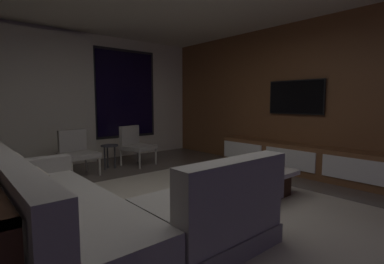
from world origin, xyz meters
TOP-DOWN VIEW (x-y plane):
  - floor at (0.00, 0.00)m, footprint 9.20×9.20m
  - back_wall_with_window at (-0.06, 3.62)m, footprint 6.60×0.30m
  - media_wall at (3.06, 0.00)m, footprint 0.12×7.80m
  - area_rug at (0.35, -0.10)m, footprint 3.20×3.80m
  - sectional_couch at (-0.96, -0.14)m, footprint 1.98×2.50m
  - coffee_table at (1.07, -0.02)m, footprint 1.16×1.16m
  - book_stack_on_coffee_table at (1.09, -0.19)m, footprint 0.30×0.20m
  - accent_chair_near_window at (0.96, 2.59)m, footprint 0.68×0.69m
  - accent_chair_by_curtain at (-0.22, 2.51)m, footprint 0.59×0.61m
  - side_stool at (0.40, 2.56)m, footprint 0.32×0.32m
  - media_console at (2.77, 0.05)m, footprint 0.46×3.10m
  - mounted_tv at (2.95, 0.25)m, footprint 0.05×1.06m

SIDE VIEW (x-z plane):
  - floor at x=0.00m, z-range 0.00..0.00m
  - area_rug at x=0.35m, z-range 0.00..0.01m
  - coffee_table at x=1.07m, z-range 0.01..0.37m
  - media_console at x=2.77m, z-range -0.01..0.51m
  - sectional_couch at x=-0.96m, z-range -0.12..0.70m
  - side_stool at x=0.40m, z-range 0.14..0.60m
  - book_stack_on_coffee_table at x=1.09m, z-range 0.36..0.47m
  - accent_chair_near_window at x=0.96m, z-range 0.04..0.82m
  - accent_chair_by_curtain at x=-0.22m, z-range 0.04..0.82m
  - back_wall_with_window at x=-0.06m, z-range -0.01..2.69m
  - media_wall at x=3.06m, z-range 0.00..2.70m
  - mounted_tv at x=2.95m, z-range 1.04..1.66m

